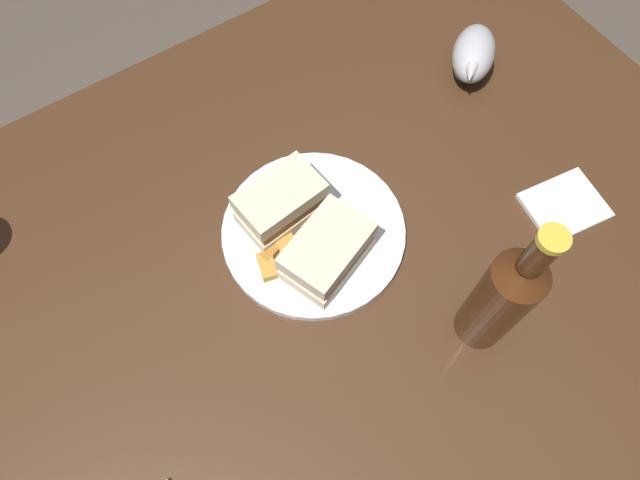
{
  "coord_description": "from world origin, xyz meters",
  "views": [
    {
      "loc": [
        -0.18,
        -0.25,
        1.43
      ],
      "look_at": [
        0.01,
        0.03,
        0.73
      ],
      "focal_mm": 31.73,
      "sensor_mm": 36.0,
      "label": 1
    }
  ],
  "objects_px": {
    "plate": "(314,232)",
    "napkin": "(565,205)",
    "gravy_boat": "(473,54)",
    "sandwich_half_left": "(281,204)",
    "sandwich_half_right": "(324,252)",
    "cider_bottle": "(502,298)"
  },
  "relations": [
    {
      "from": "plate",
      "to": "sandwich_half_left",
      "type": "height_order",
      "value": "sandwich_half_left"
    },
    {
      "from": "plate",
      "to": "gravy_boat",
      "type": "distance_m",
      "value": 0.39
    },
    {
      "from": "gravy_boat",
      "to": "napkin",
      "type": "height_order",
      "value": "gravy_boat"
    },
    {
      "from": "napkin",
      "to": "cider_bottle",
      "type": "bearing_deg",
      "value": -163.0
    },
    {
      "from": "plate",
      "to": "sandwich_half_left",
      "type": "xyz_separation_m",
      "value": [
        -0.02,
        0.04,
        0.04
      ]
    },
    {
      "from": "cider_bottle",
      "to": "napkin",
      "type": "distance_m",
      "value": 0.26
    },
    {
      "from": "sandwich_half_right",
      "to": "cider_bottle",
      "type": "bearing_deg",
      "value": -56.83
    },
    {
      "from": "gravy_boat",
      "to": "cider_bottle",
      "type": "distance_m",
      "value": 0.44
    },
    {
      "from": "plate",
      "to": "gravy_boat",
      "type": "bearing_deg",
      "value": 15.72
    },
    {
      "from": "sandwich_half_right",
      "to": "cider_bottle",
      "type": "distance_m",
      "value": 0.23
    },
    {
      "from": "sandwich_half_right",
      "to": "plate",
      "type": "bearing_deg",
      "value": 72.66
    },
    {
      "from": "sandwich_half_left",
      "to": "napkin",
      "type": "bearing_deg",
      "value": -30.77
    },
    {
      "from": "gravy_boat",
      "to": "cider_bottle",
      "type": "bearing_deg",
      "value": -128.13
    },
    {
      "from": "plate",
      "to": "gravy_boat",
      "type": "xyz_separation_m",
      "value": [
        0.37,
        0.11,
        0.04
      ]
    },
    {
      "from": "sandwich_half_left",
      "to": "sandwich_half_right",
      "type": "relative_size",
      "value": 0.88
    },
    {
      "from": "sandwich_half_right",
      "to": "napkin",
      "type": "relative_size",
      "value": 1.27
    },
    {
      "from": "plate",
      "to": "napkin",
      "type": "xyz_separation_m",
      "value": [
        0.33,
        -0.17,
        -0.0
      ]
    },
    {
      "from": "gravy_boat",
      "to": "napkin",
      "type": "xyz_separation_m",
      "value": [
        -0.04,
        -0.27,
        -0.04
      ]
    },
    {
      "from": "plate",
      "to": "napkin",
      "type": "distance_m",
      "value": 0.37
    },
    {
      "from": "plate",
      "to": "sandwich_half_left",
      "type": "bearing_deg",
      "value": 119.26
    },
    {
      "from": "sandwich_half_left",
      "to": "napkin",
      "type": "height_order",
      "value": "sandwich_half_left"
    },
    {
      "from": "sandwich_half_left",
      "to": "cider_bottle",
      "type": "bearing_deg",
      "value": -64.73
    }
  ]
}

